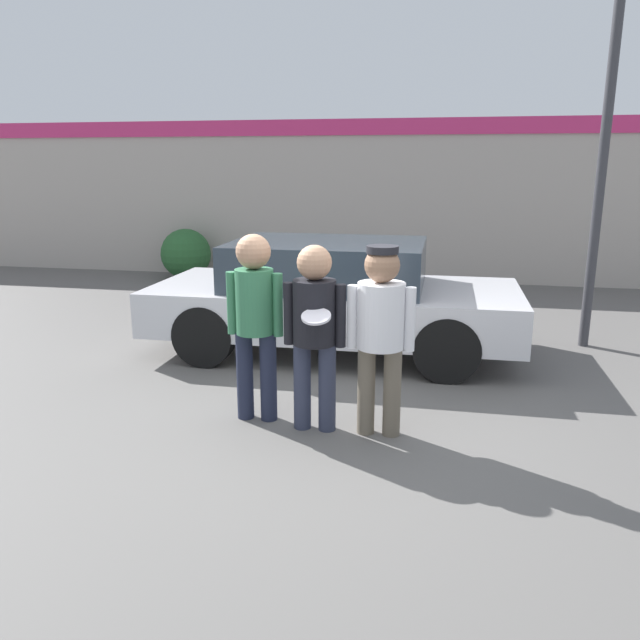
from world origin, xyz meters
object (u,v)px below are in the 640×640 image
Objects in this scene: parked_car_near at (333,295)px; person_right at (381,324)px; person_left at (255,312)px; shrub at (186,254)px; person_middle_with_frisbee at (315,323)px.

person_right is at bearing -70.55° from parked_car_near.
person_left is 0.38× the size of parked_car_near.
person_left is at bearing -62.12° from shrub.
person_left reaches higher than person_right.
parked_car_near is at bearing 109.45° from person_right.
parked_car_near is at bearing -49.14° from shrub.
person_left is 1.04× the size of person_middle_with_frisbee.
person_right is at bearing -55.50° from shrub.
person_right is 2.47m from parked_car_near.
person_left is at bearing 174.26° from person_right.
shrub is at bearing 124.50° from person_right.
person_right reaches higher than shrub.
person_left reaches higher than person_middle_with_frisbee.
person_right is 0.37× the size of parked_car_near.
person_left is at bearing -97.69° from parked_car_near.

